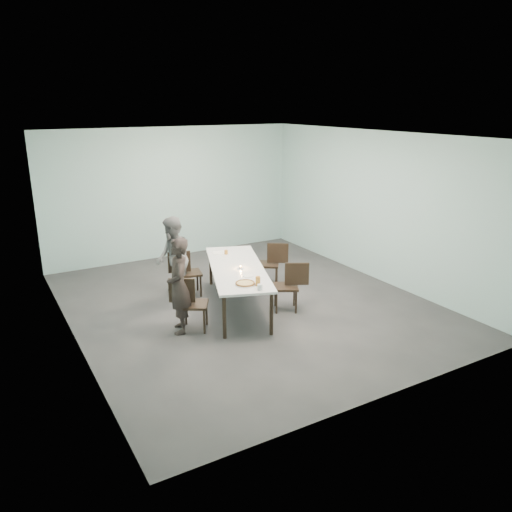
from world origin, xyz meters
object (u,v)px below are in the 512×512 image
chair_near_left (189,300)px  table (237,270)px  chair_far_right (272,261)px  beer_glass (258,281)px  pizza (245,283)px  side_plate (248,276)px  chair_far_left (185,270)px  amber_tumbler (226,252)px  water_tumbler (260,287)px  tealight (241,268)px  chair_near_right (290,283)px  diner_near (179,286)px  diner_far (173,259)px

chair_near_left → table: bearing=52.6°
chair_far_right → beer_glass: (-1.27, -1.63, 0.32)m
pizza → chair_near_left: bearing=153.3°
chair_near_left → side_plate: chair_near_left is taller
side_plate → chair_far_left: bearing=109.0°
chair_far_right → amber_tumbler: (-0.95, 0.14, 0.29)m
side_plate → water_tumbler: water_tumbler is taller
water_tumbler → tealight: size_ratio=1.61×
table → chair_near_right: size_ratio=3.16×
chair_far_left → chair_near_left: bearing=-96.9°
chair_near_left → tealight: 1.19m
diner_near → beer_glass: (1.11, -0.56, 0.05)m
chair_near_right → water_tumbler: bearing=59.6°
side_plate → beer_glass: (-0.09, -0.47, 0.07)m
pizza → side_plate: 0.41m
beer_glass → tealight: beer_glass is taller
chair_far_left → beer_glass: size_ratio=5.80×
chair_near_left → chair_far_left: 1.52m
table → beer_glass: bearing=-98.7°
table → diner_near: (-1.26, -0.43, 0.08)m
chair_far_left → diner_near: diner_near is taller
table → water_tumbler: (-0.22, -1.17, 0.10)m
diner_near → tealight: diner_near is taller
diner_far → amber_tumbler: 1.03m
chair_near_left → chair_far_right: 2.47m
tealight → side_plate: bearing=-100.4°
chair_far_right → pizza: bearing=80.9°
diner_far → amber_tumbler: (1.01, -0.14, 0.01)m
table → chair_far_left: chair_far_left is taller
pizza → water_tumbler: bearing=-75.6°
diner_far → chair_far_left: bearing=114.8°
side_plate → amber_tumbler: size_ratio=2.25×
chair_near_right → diner_far: bearing=-15.3°
chair_far_right → diner_far: 2.00m
table → chair_near_right: chair_near_right is taller
tealight → water_tumbler: bearing=-102.2°
diner_near → chair_far_left: bearing=171.8°
chair_far_right → side_plate: (-1.19, -1.15, 0.25)m
beer_glass → tealight: (0.16, 0.87, -0.05)m
beer_glass → chair_far_right: bearing=51.9°
chair_near_right → diner_far: diner_far is taller
table → side_plate: size_ratio=15.28×
diner_near → diner_far: (0.42, 1.35, 0.01)m
chair_far_right → diner_near: diner_near is taller
water_tumbler → tealight: bearing=77.8°
diner_near → amber_tumbler: 1.88m
beer_glass → amber_tumbler: size_ratio=1.88×
table → chair_far_left: bearing=120.6°
chair_far_right → diner_near: (-2.38, -1.07, 0.27)m
pizza → beer_glass: bearing=-43.6°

